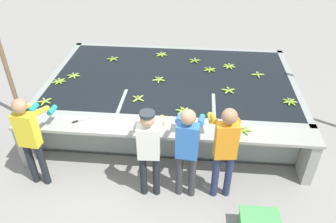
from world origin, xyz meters
name	(u,v)px	position (x,y,z in m)	size (l,w,h in m)	color
ground_plane	(162,177)	(0.00, 0.00, 0.00)	(80.00, 80.00, 0.00)	gray
wash_tank	(172,95)	(0.00, 1.95, 0.42)	(4.94, 3.01, 0.86)	gray
work_ledge	(163,140)	(0.00, 0.23, 0.62)	(4.94, 0.45, 0.86)	#9E9E99
worker_0	(30,135)	(-1.97, -0.26, 0.97)	(0.45, 0.72, 1.62)	#1E2328
worker_1	(149,146)	(-0.15, -0.33, 0.94)	(0.43, 0.72, 1.56)	#1E2328
worker_2	(187,146)	(0.41, -0.29, 0.96)	(0.44, 0.72, 1.61)	#38383D
worker_3	(225,146)	(0.95, -0.26, 0.98)	(0.46, 0.73, 1.64)	navy
banana_bunch_floating_0	(194,60)	(0.44, 2.71, 0.87)	(0.28, 0.27, 0.08)	#75A333
banana_bunch_floating_1	(228,90)	(1.11, 1.49, 0.87)	(0.28, 0.27, 0.08)	#93BC3D
banana_bunch_floating_2	(229,66)	(1.18, 2.50, 0.87)	(0.28, 0.28, 0.08)	#93BC3D
banana_bunch_floating_3	(74,76)	(-2.00, 1.79, 0.87)	(0.28, 0.26, 0.08)	#8CB738
banana_bunch_floating_4	(138,98)	(-0.54, 1.05, 0.87)	(0.25, 0.25, 0.08)	#9EC642
banana_bunch_floating_5	(210,70)	(0.76, 2.31, 0.87)	(0.27, 0.28, 0.08)	#7FAD33
banana_bunch_floating_6	(113,59)	(-1.38, 2.62, 0.87)	(0.27, 0.28, 0.08)	#75A333
banana_bunch_floating_7	(258,75)	(1.74, 2.18, 0.87)	(0.28, 0.28, 0.08)	#9EC642
banana_bunch_floating_8	(159,80)	(-0.25, 1.78, 0.87)	(0.28, 0.27, 0.08)	#93BC3D
banana_bunch_floating_9	(59,81)	(-2.21, 1.53, 0.87)	(0.28, 0.28, 0.08)	#8CB738
banana_bunch_floating_10	(161,54)	(-0.33, 2.96, 0.87)	(0.28, 0.28, 0.08)	#9EC642
banana_bunch_floating_11	(45,101)	(-2.20, 0.80, 0.87)	(0.28, 0.27, 0.08)	#93BC3D
banana_bunch_floating_12	(290,102)	(2.18, 1.20, 0.87)	(0.28, 0.28, 0.08)	#7FAD33
banana_bunch_floating_13	(183,111)	(0.29, 0.73, 0.87)	(0.28, 0.27, 0.08)	#7FAD33
banana_bunch_ledge_0	(243,130)	(1.27, 0.28, 0.87)	(0.28, 0.26, 0.08)	#7FAD33
knife_0	(79,120)	(-1.40, 0.30, 0.86)	(0.30, 0.23, 0.02)	silver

